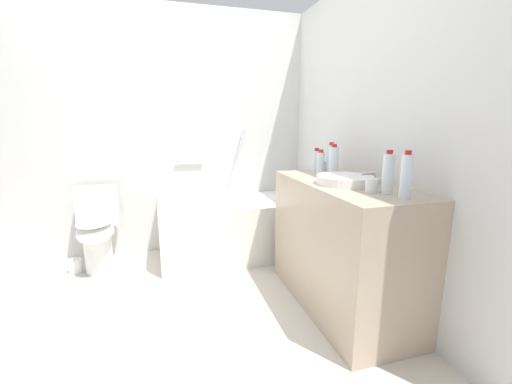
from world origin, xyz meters
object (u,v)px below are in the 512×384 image
at_px(bathtub, 237,226).
at_px(water_bottle_4, 321,163).
at_px(water_bottle_0, 316,161).
at_px(toilet, 97,228).
at_px(water_bottle_3, 388,173).
at_px(water_bottle_1, 331,160).
at_px(sink_faucet, 373,178).
at_px(water_bottle_2, 334,162).
at_px(drinking_glass_1, 372,185).
at_px(drinking_glass_0, 323,167).
at_px(toilet_paper_roll, 75,266).
at_px(sink_basin, 345,180).
at_px(water_bottle_5, 406,176).

distance_m(bathtub, water_bottle_4, 1.12).
bearing_deg(water_bottle_0, toilet, 161.52).
height_order(bathtub, water_bottle_3, bathtub).
bearing_deg(water_bottle_3, water_bottle_1, 88.52).
bearing_deg(water_bottle_3, sink_faucet, 67.41).
height_order(toilet, water_bottle_2, water_bottle_2).
bearing_deg(drinking_glass_1, drinking_glass_0, 84.36).
relative_size(toilet, water_bottle_4, 3.82).
height_order(water_bottle_1, water_bottle_2, water_bottle_1).
bearing_deg(water_bottle_3, toilet_paper_roll, 143.75).
height_order(water_bottle_2, water_bottle_4, water_bottle_2).
bearing_deg(water_bottle_2, sink_faucet, -63.85).
relative_size(sink_basin, water_bottle_4, 1.88).
relative_size(toilet, sink_basin, 2.03).
bearing_deg(water_bottle_5, water_bottle_1, 89.25).
xyz_separation_m(sink_basin, water_bottle_2, (0.07, 0.28, 0.08)).
height_order(water_bottle_2, drinking_glass_0, water_bottle_2).
distance_m(sink_basin, toilet_paper_roll, 2.38).
bearing_deg(water_bottle_1, drinking_glass_0, 90.42).
bearing_deg(water_bottle_1, sink_basin, -104.66).
distance_m(toilet, water_bottle_4, 1.99).
bearing_deg(water_bottle_1, drinking_glass_1, -96.84).
bearing_deg(water_bottle_2, water_bottle_4, 109.28).
relative_size(water_bottle_1, water_bottle_4, 1.29).
relative_size(bathtub, water_bottle_5, 5.68).
xyz_separation_m(sink_faucet, toilet_paper_roll, (-2.11, 1.14, -0.86)).
height_order(toilet, drinking_glass_0, drinking_glass_0).
height_order(water_bottle_0, water_bottle_4, water_bottle_4).
distance_m(water_bottle_3, water_bottle_4, 0.72).
bearing_deg(water_bottle_3, drinking_glass_1, 132.84).
bearing_deg(water_bottle_2, toilet_paper_roll, 156.53).
relative_size(water_bottle_2, drinking_glass_0, 2.75).
relative_size(sink_faucet, water_bottle_1, 0.62).
relative_size(water_bottle_3, water_bottle_4, 1.29).
distance_m(water_bottle_4, drinking_glass_1, 0.65).
distance_m(sink_basin, drinking_glass_1, 0.26).
bearing_deg(toilet_paper_roll, sink_basin, -30.86).
distance_m(toilet, toilet_paper_roll, 0.38).
bearing_deg(sink_basin, toilet_paper_roll, 149.14).
xyz_separation_m(water_bottle_0, water_bottle_4, (-0.05, -0.17, 0.00)).
bearing_deg(water_bottle_4, water_bottle_1, -27.26).
bearing_deg(water_bottle_0, bathtub, 133.58).
xyz_separation_m(sink_faucet, drinking_glass_1, (-0.19, -0.25, 0.01)).
bearing_deg(water_bottle_1, water_bottle_3, -91.48).
bearing_deg(water_bottle_4, water_bottle_2, -70.72).
distance_m(water_bottle_1, water_bottle_2, 0.09).
relative_size(toilet, drinking_glass_0, 8.38).
xyz_separation_m(water_bottle_0, water_bottle_1, (0.02, -0.20, 0.03)).
xyz_separation_m(water_bottle_1, toilet_paper_roll, (-2.00, 0.77, -0.95)).
bearing_deg(sink_faucet, drinking_glass_1, -126.46).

